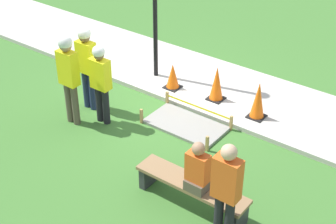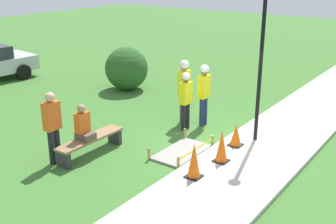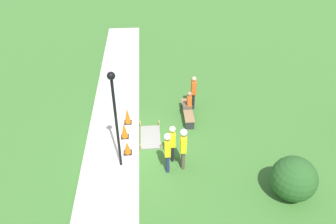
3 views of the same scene
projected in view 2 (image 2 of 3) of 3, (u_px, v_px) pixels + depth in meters
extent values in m
plane|color=#3D702D|center=(217.00, 146.00, 11.10)|extent=(60.00, 60.00, 0.00)
cube|color=#BCB7AD|center=(257.00, 155.00, 10.45)|extent=(28.00, 2.29, 0.10)
cube|color=gray|center=(182.00, 152.00, 10.68)|extent=(1.58, 0.87, 0.06)
cube|color=tan|center=(178.00, 163.00, 9.79)|extent=(0.05, 0.05, 0.32)
cube|color=tan|center=(213.00, 141.00, 11.00)|extent=(0.05, 0.05, 0.32)
cube|color=tan|center=(149.00, 154.00, 10.27)|extent=(0.05, 0.05, 0.32)
cube|color=tan|center=(185.00, 134.00, 11.48)|extent=(0.05, 0.05, 0.32)
cube|color=yellow|center=(196.00, 149.00, 10.37)|extent=(1.58, 0.00, 0.04)
cube|color=black|center=(194.00, 176.00, 9.29)|extent=(0.34, 0.34, 0.02)
cone|color=orange|center=(194.00, 160.00, 9.16)|extent=(0.29, 0.29, 0.77)
cube|color=black|center=(221.00, 161.00, 10.03)|extent=(0.34, 0.34, 0.02)
cone|color=orange|center=(222.00, 146.00, 9.90)|extent=(0.29, 0.29, 0.75)
cube|color=black|center=(235.00, 145.00, 10.91)|extent=(0.34, 0.34, 0.02)
cone|color=orange|center=(236.00, 134.00, 10.81)|extent=(0.29, 0.29, 0.56)
cube|color=#2D2D33|center=(64.00, 159.00, 9.89)|extent=(0.12, 0.40, 0.40)
cube|color=#2D2D33|center=(115.00, 136.00, 11.24)|extent=(0.12, 0.40, 0.40)
cube|color=olive|center=(90.00, 139.00, 10.48)|extent=(1.97, 0.44, 0.06)
cube|color=brown|center=(86.00, 136.00, 10.33)|extent=(0.34, 0.44, 0.18)
cube|color=#E55B1E|center=(82.00, 122.00, 10.26)|extent=(0.36, 0.20, 0.50)
sphere|color=#A37A5B|center=(81.00, 109.00, 10.14)|extent=(0.21, 0.21, 0.21)
cylinder|color=brown|center=(182.00, 109.00, 12.62)|extent=(0.14, 0.14, 0.89)
cylinder|color=brown|center=(185.00, 107.00, 12.75)|extent=(0.14, 0.14, 0.89)
cube|color=yellow|center=(184.00, 82.00, 12.42)|extent=(0.40, 0.22, 0.70)
sphere|color=#A37A5B|center=(184.00, 67.00, 12.27)|extent=(0.24, 0.24, 0.24)
sphere|color=white|center=(184.00, 65.00, 12.24)|extent=(0.28, 0.28, 0.28)
cylinder|color=black|center=(184.00, 117.00, 12.06)|extent=(0.14, 0.14, 0.79)
cylinder|color=black|center=(187.00, 115.00, 12.20)|extent=(0.14, 0.14, 0.79)
cube|color=yellow|center=(186.00, 93.00, 11.90)|extent=(0.40, 0.22, 0.62)
sphere|color=brown|center=(186.00, 79.00, 11.76)|extent=(0.21, 0.21, 0.21)
sphere|color=white|center=(186.00, 77.00, 11.74)|extent=(0.24, 0.24, 0.24)
cylinder|color=navy|center=(202.00, 112.00, 12.38)|extent=(0.14, 0.14, 0.85)
cylinder|color=navy|center=(205.00, 110.00, 12.51)|extent=(0.14, 0.14, 0.85)
cube|color=yellow|center=(204.00, 87.00, 12.19)|extent=(0.40, 0.22, 0.67)
sphere|color=brown|center=(204.00, 71.00, 12.04)|extent=(0.23, 0.23, 0.23)
sphere|color=white|center=(205.00, 69.00, 12.02)|extent=(0.26, 0.26, 0.26)
cylinder|color=black|center=(51.00, 147.00, 9.99)|extent=(0.14, 0.14, 0.86)
cylinder|color=black|center=(57.00, 145.00, 10.13)|extent=(0.14, 0.14, 0.86)
cube|color=#E55B1E|center=(52.00, 116.00, 9.81)|extent=(0.40, 0.22, 0.68)
sphere|color=tan|center=(50.00, 97.00, 9.65)|extent=(0.23, 0.23, 0.23)
cylinder|color=black|center=(260.00, 68.00, 10.63)|extent=(0.10, 0.10, 3.93)
cylinder|color=black|center=(1.00, 65.00, 18.59)|extent=(0.65, 0.30, 0.63)
cylinder|color=black|center=(23.00, 72.00, 17.45)|extent=(0.65, 0.30, 0.63)
sphere|color=#285623|center=(127.00, 69.00, 15.89)|extent=(1.62, 1.62, 1.62)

